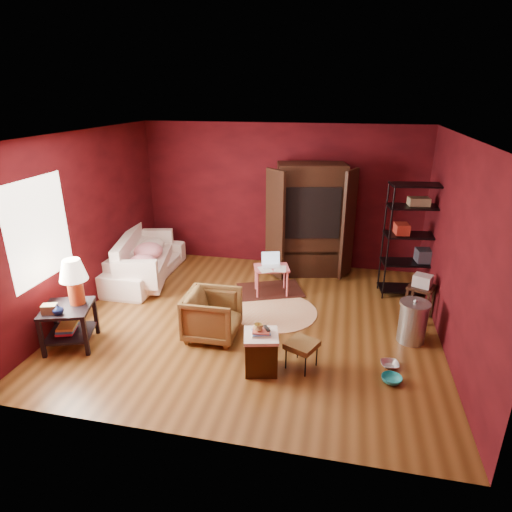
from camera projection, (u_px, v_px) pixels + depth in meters
The scene contains 18 objects.
room at pixel (250, 235), 6.17m from camera, with size 5.54×5.04×2.84m.
sofa at pixel (145, 258), 8.04m from camera, with size 2.09×0.61×0.82m, color white.
armchair at pixel (212, 313), 6.12m from camera, with size 0.74×0.69×0.76m, color black.
pet_bowl_steel at pixel (390, 359), 5.52m from camera, with size 0.23×0.06×0.23m, color silver.
pet_bowl_turquoise at pixel (392, 374), 5.21m from camera, with size 0.25×0.08×0.25m, color #25A7AD.
vase at pixel (58, 309), 5.61m from camera, with size 0.14×0.15×0.14m, color #0D1842.
mug at pixel (258, 327), 5.26m from camera, with size 0.12×0.09×0.12m, color #D3B767.
side_table at pixel (71, 295), 5.83m from camera, with size 0.79×0.79×1.24m.
sofa_cushions at pixel (143, 260), 8.00m from camera, with size 1.19×2.03×0.80m.
hamper at pixel (261, 351), 5.40m from camera, with size 0.51×0.51×0.60m.
footstool at pixel (302, 346), 5.44m from camera, with size 0.48×0.48×0.37m.
rug_round at pixel (275, 312), 6.93m from camera, with size 1.77×1.77×0.01m.
rug_oriental at pixel (270, 290), 7.66m from camera, with size 1.32×1.11×0.01m.
laptop_desk at pixel (271, 270), 7.40m from camera, with size 0.69×0.59×0.73m.
tv_armoire at pixel (310, 218), 8.06m from camera, with size 1.64×1.10×2.12m.
wire_shelving at pixel (415, 236), 7.16m from camera, with size 1.01×0.55×1.96m.
small_stand at pixel (422, 286), 6.55m from camera, with size 0.49×0.49×0.74m.
trash_can at pixel (413, 322), 6.02m from camera, with size 0.56×0.56×0.66m.
Camera 1 is at (1.27, -5.73, 3.34)m, focal length 30.00 mm.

